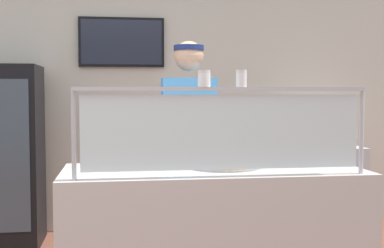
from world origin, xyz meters
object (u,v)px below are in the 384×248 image
pizza_server (218,161)px  pepper_flake_shaker (241,80)px  pizza_box_stack (324,135)px  worker_figure (189,148)px  parmesan_shaker (204,80)px  pizza_tray (224,164)px

pizza_server → pepper_flake_shaker: (0.06, -0.33, 0.48)m
pepper_flake_shaker → pizza_box_stack: pepper_flake_shaker is taller
pepper_flake_shaker → worker_figure: size_ratio=0.05×
parmesan_shaker → worker_figure: size_ratio=0.05×
pizza_tray → pizza_box_stack: (1.38, 1.80, 0.02)m
parmesan_shaker → worker_figure: (0.06, 0.95, -0.46)m
pizza_tray → pizza_server: pizza_server is taller
worker_figure → pizza_box_stack: worker_figure is taller
pizza_tray → pizza_box_stack: size_ratio=0.90×
pizza_tray → pepper_flake_shaker: size_ratio=4.96×
pizza_box_stack → worker_figure: bearing=-141.5°
pizza_tray → pizza_server: (-0.04, -0.02, 0.02)m
pizza_server → pizza_box_stack: bearing=55.3°
parmesan_shaker → pizza_box_stack: size_ratio=0.18×
pizza_tray → parmesan_shaker: parmesan_shaker is taller
pizza_tray → parmesan_shaker: size_ratio=5.10×
pizza_tray → pizza_server: size_ratio=1.61×
pizza_tray → pepper_flake_shaker: pepper_flake_shaker is taller
pizza_server → pizza_box_stack: size_ratio=0.56×
pizza_server → pepper_flake_shaker: bearing=-76.6°
pepper_flake_shaker → pizza_server: bearing=100.0°
pepper_flake_shaker → pizza_box_stack: bearing=57.7°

